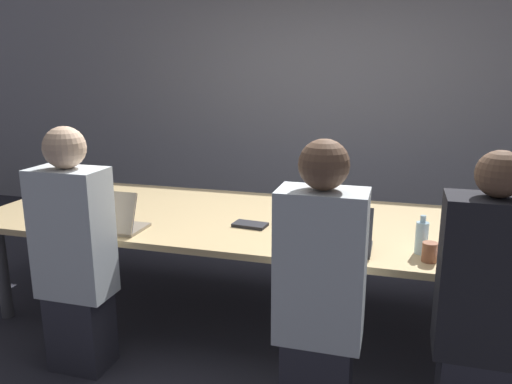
{
  "coord_description": "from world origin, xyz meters",
  "views": [
    {
      "loc": [
        0.74,
        -3.06,
        1.68
      ],
      "look_at": [
        -0.17,
        0.1,
        0.87
      ],
      "focal_mm": 35.0,
      "sensor_mm": 36.0,
      "label": 1
    }
  ],
  "objects_px": {
    "laptop_near_midright": "(339,238)",
    "cup_near_right": "(430,252)",
    "cup_near_midright": "(291,234)",
    "laptop_near_right": "(483,255)",
    "person_near_right": "(484,311)",
    "bottle_near_right": "(422,237)",
    "person_near_midright": "(320,293)",
    "laptop_near_left": "(116,220)",
    "person_near_left": "(75,255)",
    "stapler": "(304,223)"
  },
  "relations": [
    {
      "from": "bottle_near_right",
      "to": "laptop_near_right",
      "type": "bearing_deg",
      "value": -23.33
    },
    {
      "from": "person_near_left",
      "to": "stapler",
      "type": "distance_m",
      "value": 1.37
    },
    {
      "from": "cup_near_midright",
      "to": "cup_near_right",
      "type": "height_order",
      "value": "cup_near_right"
    },
    {
      "from": "person_near_midright",
      "to": "person_near_right",
      "type": "height_order",
      "value": "person_near_midright"
    },
    {
      "from": "person_near_right",
      "to": "person_near_left",
      "type": "distance_m",
      "value": 2.09
    },
    {
      "from": "person_near_right",
      "to": "person_near_left",
      "type": "height_order",
      "value": "person_near_left"
    },
    {
      "from": "laptop_near_left",
      "to": "person_near_left",
      "type": "xyz_separation_m",
      "value": [
        -0.07,
        -0.33,
        -0.11
      ]
    },
    {
      "from": "person_near_midright",
      "to": "laptop_near_right",
      "type": "relative_size",
      "value": 3.87
    },
    {
      "from": "person_near_right",
      "to": "cup_near_right",
      "type": "height_order",
      "value": "person_near_right"
    },
    {
      "from": "person_near_midright",
      "to": "laptop_near_left",
      "type": "height_order",
      "value": "person_near_midright"
    },
    {
      "from": "cup_near_right",
      "to": "bottle_near_right",
      "type": "distance_m",
      "value": 0.12
    },
    {
      "from": "laptop_near_midright",
      "to": "person_near_left",
      "type": "height_order",
      "value": "person_near_left"
    },
    {
      "from": "laptop_near_midright",
      "to": "person_near_left",
      "type": "distance_m",
      "value": 1.46
    },
    {
      "from": "cup_near_midright",
      "to": "bottle_near_right",
      "type": "relative_size",
      "value": 0.47
    },
    {
      "from": "person_near_midright",
      "to": "cup_near_midright",
      "type": "bearing_deg",
      "value": -64.68
    },
    {
      "from": "person_near_midright",
      "to": "cup_near_right",
      "type": "relative_size",
      "value": 13.68
    },
    {
      "from": "laptop_near_right",
      "to": "bottle_near_right",
      "type": "distance_m",
      "value": 0.31
    },
    {
      "from": "laptop_near_midright",
      "to": "cup_near_midright",
      "type": "xyz_separation_m",
      "value": [
        -0.28,
        0.06,
        -0.02
      ]
    },
    {
      "from": "bottle_near_right",
      "to": "cup_near_midright",
      "type": "bearing_deg",
      "value": -177.91
    },
    {
      "from": "person_near_midright",
      "to": "person_near_left",
      "type": "height_order",
      "value": "same"
    },
    {
      "from": "laptop_near_midright",
      "to": "laptop_near_left",
      "type": "relative_size",
      "value": 1.15
    },
    {
      "from": "cup_near_midright",
      "to": "person_near_midright",
      "type": "bearing_deg",
      "value": -64.68
    },
    {
      "from": "cup_near_midright",
      "to": "stapler",
      "type": "relative_size",
      "value": 0.65
    },
    {
      "from": "cup_near_midright",
      "to": "bottle_near_right",
      "type": "height_order",
      "value": "bottle_near_right"
    },
    {
      "from": "laptop_near_midright",
      "to": "laptop_near_left",
      "type": "distance_m",
      "value": 1.34
    },
    {
      "from": "laptop_near_midright",
      "to": "laptop_near_right",
      "type": "height_order",
      "value": "laptop_near_midright"
    },
    {
      "from": "person_near_midright",
      "to": "bottle_near_right",
      "type": "distance_m",
      "value": 0.73
    },
    {
      "from": "laptop_near_midright",
      "to": "person_near_midright",
      "type": "height_order",
      "value": "person_near_midright"
    },
    {
      "from": "bottle_near_right",
      "to": "stapler",
      "type": "distance_m",
      "value": 0.75
    },
    {
      "from": "bottle_near_right",
      "to": "person_near_left",
      "type": "bearing_deg",
      "value": -166.07
    },
    {
      "from": "person_near_midright",
      "to": "cup_near_right",
      "type": "height_order",
      "value": "person_near_midright"
    },
    {
      "from": "laptop_near_midright",
      "to": "person_near_left",
      "type": "relative_size",
      "value": 0.25
    },
    {
      "from": "bottle_near_right",
      "to": "person_near_left",
      "type": "relative_size",
      "value": 0.15
    },
    {
      "from": "cup_near_right",
      "to": "laptop_near_right",
      "type": "bearing_deg",
      "value": -2.93
    },
    {
      "from": "cup_near_midright",
      "to": "laptop_near_right",
      "type": "distance_m",
      "value": 1.0
    },
    {
      "from": "laptop_near_midright",
      "to": "cup_near_right",
      "type": "bearing_deg",
      "value": 177.33
    },
    {
      "from": "bottle_near_right",
      "to": "laptop_near_left",
      "type": "relative_size",
      "value": 0.69
    },
    {
      "from": "laptop_near_right",
      "to": "person_near_left",
      "type": "distance_m",
      "value": 2.15
    },
    {
      "from": "laptop_near_left",
      "to": "cup_near_midright",
      "type": "bearing_deg",
      "value": -174.57
    },
    {
      "from": "cup_near_midright",
      "to": "cup_near_right",
      "type": "xyz_separation_m",
      "value": [
        0.74,
        -0.09,
        0.0
      ]
    },
    {
      "from": "cup_near_midright",
      "to": "bottle_near_right",
      "type": "bearing_deg",
      "value": 2.09
    },
    {
      "from": "cup_near_midright",
      "to": "laptop_near_right",
      "type": "relative_size",
      "value": 0.28
    },
    {
      "from": "person_near_right",
      "to": "person_near_left",
      "type": "relative_size",
      "value": 0.98
    },
    {
      "from": "laptop_near_right",
      "to": "bottle_near_right",
      "type": "xyz_separation_m",
      "value": [
        -0.29,
        0.12,
        0.02
      ]
    },
    {
      "from": "laptop_near_midright",
      "to": "person_near_right",
      "type": "bearing_deg",
      "value": 149.64
    },
    {
      "from": "laptop_near_midright",
      "to": "cup_near_right",
      "type": "height_order",
      "value": "laptop_near_midright"
    },
    {
      "from": "cup_near_right",
      "to": "bottle_near_right",
      "type": "height_order",
      "value": "bottle_near_right"
    },
    {
      "from": "person_near_left",
      "to": "bottle_near_right",
      "type": "bearing_deg",
      "value": -166.07
    },
    {
      "from": "stapler",
      "to": "person_near_right",
      "type": "bearing_deg",
      "value": -33.4
    },
    {
      "from": "cup_near_midright",
      "to": "bottle_near_right",
      "type": "xyz_separation_m",
      "value": [
        0.71,
        0.03,
        0.04
      ]
    }
  ]
}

